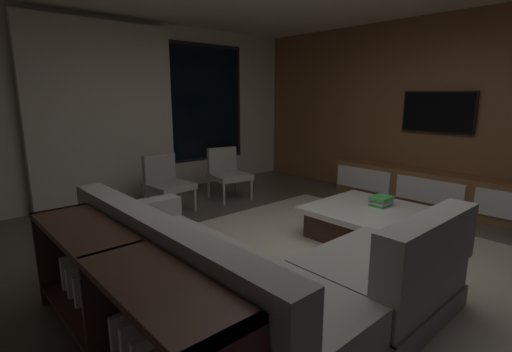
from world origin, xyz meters
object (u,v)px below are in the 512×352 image
at_px(mounted_tv, 438,112).
at_px(coffee_table, 367,223).
at_px(accent_chair_by_curtain, 166,180).
at_px(media_console, 439,191).
at_px(sectional_couch, 251,278).
at_px(book_stack_on_coffee_table, 381,201).
at_px(accent_chair_near_window, 227,171).
at_px(console_table_behind_couch, 118,301).

bearing_deg(mounted_tv, coffee_table, -175.53).
relative_size(accent_chair_by_curtain, media_console, 0.25).
xyz_separation_m(accent_chair_by_curtain, mounted_tv, (3.07, -2.33, 0.92)).
relative_size(sectional_couch, accent_chair_by_curtain, 3.21).
relative_size(book_stack_on_coffee_table, mounted_tv, 0.25).
height_order(accent_chair_near_window, media_console, accent_chair_near_window).
bearing_deg(media_console, mounted_tv, 47.62).
relative_size(sectional_couch, coffee_table, 2.16).
distance_m(accent_chair_near_window, console_table_behind_couch, 3.77).
height_order(coffee_table, media_console, media_console).
distance_m(accent_chair_near_window, mounted_tv, 3.19).
distance_m(book_stack_on_coffee_table, media_console, 1.59).
bearing_deg(accent_chair_by_curtain, accent_chair_near_window, -2.86).
distance_m(sectional_couch, mounted_tv, 4.07).
distance_m(accent_chair_near_window, media_console, 3.10).
bearing_deg(coffee_table, accent_chair_by_curtain, 114.50).
height_order(coffee_table, console_table_behind_couch, console_table_behind_couch).
relative_size(mounted_tv, console_table_behind_couch, 0.48).
bearing_deg(book_stack_on_coffee_table, console_table_behind_couch, -178.46).
relative_size(sectional_couch, accent_chair_near_window, 3.21).
bearing_deg(accent_chair_near_window, media_console, -52.98).
distance_m(coffee_table, mounted_tv, 2.27).
bearing_deg(sectional_couch, accent_chair_near_window, 55.35).
bearing_deg(mounted_tv, sectional_couch, -173.96).
xyz_separation_m(accent_chair_near_window, mounted_tv, (2.05, -2.27, 0.92)).
bearing_deg(coffee_table, media_console, -1.51).
bearing_deg(sectional_couch, coffee_table, 7.59).
distance_m(accent_chair_by_curtain, media_console, 3.84).
bearing_deg(mounted_tv, book_stack_on_coffee_table, -173.48).
bearing_deg(sectional_couch, media_console, 3.30).
bearing_deg(mounted_tv, accent_chair_near_window, 131.97).
height_order(sectional_couch, media_console, sectional_couch).
distance_m(sectional_couch, media_console, 3.73).
bearing_deg(media_console, accent_chair_near_window, 127.02).
xyz_separation_m(accent_chair_by_curtain, console_table_behind_couch, (-1.74, -2.61, -0.02)).
relative_size(coffee_table, book_stack_on_coffee_table, 4.54).
xyz_separation_m(accent_chair_by_curtain, media_console, (2.89, -2.52, -0.18)).
xyz_separation_m(media_console, console_table_behind_couch, (-4.64, -0.09, 0.16)).
distance_m(accent_chair_near_window, accent_chair_by_curtain, 1.03).
xyz_separation_m(coffee_table, book_stack_on_coffee_table, (0.18, -0.05, 0.23)).
xyz_separation_m(coffee_table, media_console, (1.76, -0.05, 0.06)).
relative_size(coffee_table, console_table_behind_couch, 0.55).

